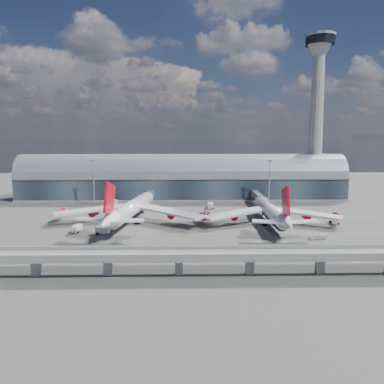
{
  "coord_description": "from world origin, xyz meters",
  "views": [
    {
      "loc": [
        1.65,
        -156.13,
        38.41
      ],
      "look_at": [
        4.89,
        10.0,
        14.0
      ],
      "focal_mm": 35.0,
      "sensor_mm": 36.0,
      "label": 1
    }
  ],
  "objects_px": {
    "floodlight_mast_left": "(94,181)",
    "service_truck_2": "(275,218)",
    "service_truck_1": "(103,230)",
    "cargo_train_0": "(116,241)",
    "airliner_left": "(131,209)",
    "airliner_right": "(271,212)",
    "service_truck_5": "(115,203)",
    "floodlight_mast_right": "(269,181)",
    "service_truck_3": "(334,220)",
    "service_truck_4": "(210,206)",
    "control_tower": "(316,116)",
    "cargo_train_1": "(356,251)",
    "service_truck_0": "(77,228)",
    "cargo_train_2": "(317,237)"
  },
  "relations": [
    {
      "from": "floodlight_mast_left",
      "to": "service_truck_2",
      "type": "relative_size",
      "value": 3.11
    },
    {
      "from": "service_truck_1",
      "to": "cargo_train_0",
      "type": "distance_m",
      "value": 15.24
    },
    {
      "from": "airliner_left",
      "to": "airliner_right",
      "type": "relative_size",
      "value": 1.13
    },
    {
      "from": "airliner_right",
      "to": "service_truck_5",
      "type": "bearing_deg",
      "value": 149.17
    },
    {
      "from": "floodlight_mast_right",
      "to": "service_truck_3",
      "type": "bearing_deg",
      "value": -68.75
    },
    {
      "from": "service_truck_5",
      "to": "service_truck_2",
      "type": "bearing_deg",
      "value": -49.8
    },
    {
      "from": "airliner_right",
      "to": "service_truck_4",
      "type": "distance_m",
      "value": 45.21
    },
    {
      "from": "control_tower",
      "to": "airliner_left",
      "type": "bearing_deg",
      "value": -145.54
    },
    {
      "from": "airliner_right",
      "to": "service_truck_4",
      "type": "xyz_separation_m",
      "value": [
        -24.23,
        37.97,
        -3.91
      ]
    },
    {
      "from": "floodlight_mast_left",
      "to": "service_truck_3",
      "type": "bearing_deg",
      "value": -22.12
    },
    {
      "from": "service_truck_4",
      "to": "cargo_train_0",
      "type": "height_order",
      "value": "service_truck_4"
    },
    {
      "from": "floodlight_mast_right",
      "to": "service_truck_4",
      "type": "xyz_separation_m",
      "value": [
        -34.46,
        -11.7,
        -12.05
      ]
    },
    {
      "from": "service_truck_4",
      "to": "cargo_train_1",
      "type": "height_order",
      "value": "service_truck_4"
    },
    {
      "from": "control_tower",
      "to": "service_truck_0",
      "type": "xyz_separation_m",
      "value": [
        -127.67,
        -89.06,
        -50.24
      ]
    },
    {
      "from": "service_truck_4",
      "to": "cargo_train_2",
      "type": "height_order",
      "value": "service_truck_4"
    },
    {
      "from": "cargo_train_0",
      "to": "cargo_train_1",
      "type": "xyz_separation_m",
      "value": [
        82.51,
        -13.12,
        -0.02
      ]
    },
    {
      "from": "cargo_train_2",
      "to": "floodlight_mast_left",
      "type": "bearing_deg",
      "value": 61.82
    },
    {
      "from": "service_truck_4",
      "to": "service_truck_5",
      "type": "distance_m",
      "value": 54.36
    },
    {
      "from": "floodlight_mast_left",
      "to": "service_truck_0",
      "type": "relative_size",
      "value": 3.83
    },
    {
      "from": "airliner_right",
      "to": "service_truck_2",
      "type": "bearing_deg",
      "value": 62.96
    },
    {
      "from": "floodlight_mast_right",
      "to": "airliner_left",
      "type": "bearing_deg",
      "value": -147.73
    },
    {
      "from": "control_tower",
      "to": "airliner_right",
      "type": "xyz_separation_m",
      "value": [
        -45.23,
        -77.66,
        -46.15
      ]
    },
    {
      "from": "floodlight_mast_left",
      "to": "cargo_train_0",
      "type": "distance_m",
      "value": 83.52
    },
    {
      "from": "service_truck_2",
      "to": "cargo_train_2",
      "type": "xyz_separation_m",
      "value": [
        8.96,
        -30.47,
        -0.68
      ]
    },
    {
      "from": "airliner_left",
      "to": "cargo_train_1",
      "type": "relative_size",
      "value": 8.19
    },
    {
      "from": "control_tower",
      "to": "cargo_train_0",
      "type": "bearing_deg",
      "value": -135.62
    },
    {
      "from": "service_truck_3",
      "to": "cargo_train_2",
      "type": "xyz_separation_m",
      "value": [
        -16.95,
        -25.97,
        -0.53
      ]
    },
    {
      "from": "control_tower",
      "to": "service_truck_5",
      "type": "relative_size",
      "value": 14.71
    },
    {
      "from": "floodlight_mast_right",
      "to": "service_truck_0",
      "type": "bearing_deg",
      "value": -146.62
    },
    {
      "from": "service_truck_0",
      "to": "airliner_right",
      "type": "bearing_deg",
      "value": 14.82
    },
    {
      "from": "floodlight_mast_left",
      "to": "cargo_train_0",
      "type": "xyz_separation_m",
      "value": [
        26.51,
        -78.15,
        -12.82
      ]
    },
    {
      "from": "control_tower",
      "to": "service_truck_0",
      "type": "bearing_deg",
      "value": -145.1
    },
    {
      "from": "control_tower",
      "to": "floodlight_mast_left",
      "type": "relative_size",
      "value": 4.01
    },
    {
      "from": "floodlight_mast_left",
      "to": "airliner_right",
      "type": "height_order",
      "value": "floodlight_mast_left"
    },
    {
      "from": "floodlight_mast_left",
      "to": "service_truck_1",
      "type": "distance_m",
      "value": 68.77
    },
    {
      "from": "service_truck_0",
      "to": "service_truck_4",
      "type": "distance_m",
      "value": 76.32
    },
    {
      "from": "floodlight_mast_left",
      "to": "airliner_right",
      "type": "distance_m",
      "value": 102.92
    },
    {
      "from": "airliner_right",
      "to": "cargo_train_1",
      "type": "xyz_separation_m",
      "value": [
        19.25,
        -41.61,
        -4.7
      ]
    },
    {
      "from": "floodlight_mast_right",
      "to": "service_truck_2",
      "type": "relative_size",
      "value": 3.11
    },
    {
      "from": "cargo_train_1",
      "to": "service_truck_3",
      "type": "bearing_deg",
      "value": 0.93
    },
    {
      "from": "service_truck_3",
      "to": "service_truck_5",
      "type": "height_order",
      "value": "service_truck_5"
    },
    {
      "from": "service_truck_0",
      "to": "service_truck_1",
      "type": "xyz_separation_m",
      "value": [
        11.4,
        -4.01,
        0.16
      ]
    },
    {
      "from": "floodlight_mast_left",
      "to": "floodlight_mast_right",
      "type": "height_order",
      "value": "same"
    },
    {
      "from": "service_truck_2",
      "to": "cargo_train_0",
      "type": "distance_m",
      "value": 74.73
    },
    {
      "from": "floodlight_mast_right",
      "to": "service_truck_2",
      "type": "height_order",
      "value": "floodlight_mast_right"
    },
    {
      "from": "service_truck_0",
      "to": "cargo_train_0",
      "type": "xyz_separation_m",
      "value": [
        19.18,
        -17.1,
        -0.58
      ]
    },
    {
      "from": "cargo_train_2",
      "to": "service_truck_2",
      "type": "bearing_deg",
      "value": 24.32
    },
    {
      "from": "service_truck_3",
      "to": "service_truck_4",
      "type": "relative_size",
      "value": 1.02
    },
    {
      "from": "service_truck_2",
      "to": "service_truck_3",
      "type": "bearing_deg",
      "value": -122.16
    },
    {
      "from": "airliner_right",
      "to": "service_truck_3",
      "type": "xyz_separation_m",
      "value": [
        29.01,
        1.37,
        -4.12
      ]
    }
  ]
}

